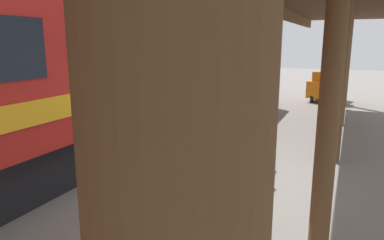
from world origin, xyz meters
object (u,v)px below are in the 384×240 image
(porter_by_door, at_px, (159,122))
(suitcase_red_plastic, at_px, (204,164))
(suitcase_teal_softside, at_px, (203,153))
(suitcase_tan_vintage, at_px, (235,160))
(train_car, at_px, (71,64))
(suitcase_gray_aluminum, at_px, (222,151))
(suitcase_maroon_trunk, at_px, (214,157))
(baggage_tug, at_px, (325,87))
(suitcase_burgundy_valise, at_px, (244,150))
(suitcase_orange_carryall, at_px, (249,154))
(suitcase_slate_roller, at_px, (242,161))
(porter_in_overalls, at_px, (186,127))
(suitcase_yellow_case, at_px, (234,171))
(luggage_cart, at_px, (228,167))

(porter_by_door, bearing_deg, suitcase_red_plastic, 151.57)
(suitcase_teal_softside, height_order, suitcase_tan_vintage, suitcase_teal_softside)
(train_car, xyz_separation_m, suitcase_gray_aluminum, (-3.33, -0.49, -1.68))
(suitcase_maroon_trunk, relative_size, baggage_tug, 0.27)
(baggage_tug, bearing_deg, suitcase_burgundy_valise, 86.25)
(suitcase_red_plastic, bearing_deg, suitcase_orange_carryall, -119.60)
(suitcase_slate_roller, xyz_separation_m, porter_in_overalls, (1.16, -0.05, 0.53))
(porter_in_overalls, bearing_deg, suitcase_yellow_case, 154.79)
(suitcase_teal_softside, bearing_deg, suitcase_orange_carryall, -119.64)
(suitcase_slate_roller, bearing_deg, suitcase_red_plastic, 41.36)
(suitcase_yellow_case, xyz_separation_m, suitcase_teal_softside, (0.58, 0.03, 0.25))
(suitcase_tan_vintage, relative_size, baggage_tug, 0.24)
(suitcase_teal_softside, bearing_deg, suitcase_gray_aluminum, -90.90)
(suitcase_yellow_case, bearing_deg, suitcase_burgundy_valise, -93.90)
(suitcase_slate_roller, distance_m, baggage_tug, 10.34)
(suitcase_slate_roller, xyz_separation_m, suitcase_burgundy_valise, (-0.03, 0.02, 0.23))
(train_car, bearing_deg, suitcase_gray_aluminum, -171.69)
(luggage_cart, xyz_separation_m, baggage_tug, (-0.99, -10.31, 0.38))
(suitcase_slate_roller, bearing_deg, suitcase_teal_softside, 42.03)
(suitcase_orange_carryall, bearing_deg, suitcase_slate_roller, 90.00)
(suitcase_maroon_trunk, bearing_deg, luggage_cart, 180.00)
(train_car, bearing_deg, suitcase_tan_vintage, 172.45)
(porter_in_overalls, bearing_deg, suitcase_maroon_trunk, 175.31)
(suitcase_slate_roller, distance_m, porter_by_door, 1.92)
(suitcase_yellow_case, height_order, suitcase_tan_vintage, suitcase_tan_vintage)
(luggage_cart, xyz_separation_m, suitcase_gray_aluminum, (0.28, -0.50, 0.14))
(suitcase_teal_softside, bearing_deg, baggage_tug, -96.79)
(suitcase_yellow_case, relative_size, porter_in_overalls, 0.35)
(suitcase_orange_carryall, distance_m, porter_in_overalls, 1.36)
(suitcase_gray_aluminum, relative_size, suitcase_maroon_trunk, 1.11)
(suitcase_maroon_trunk, bearing_deg, train_car, -0.19)
(suitcase_red_plastic, distance_m, suitcase_maroon_trunk, 0.50)
(train_car, relative_size, suitcase_tan_vintage, 39.84)
(suitcase_teal_softside, bearing_deg, porter_by_door, -29.66)
(suitcase_red_plastic, bearing_deg, suitcase_slate_roller, -138.64)
(luggage_cart, height_order, suitcase_gray_aluminum, suitcase_gray_aluminum)
(suitcase_maroon_trunk, distance_m, suitcase_tan_vintage, 0.78)
(suitcase_orange_carryall, distance_m, suitcase_teal_softside, 1.20)
(train_car, relative_size, suitcase_yellow_case, 30.05)
(suitcase_yellow_case, bearing_deg, porter_by_door, -20.54)
(suitcase_gray_aluminum, xyz_separation_m, porter_in_overalls, (0.59, 0.45, 0.54))
(suitcase_tan_vintage, relative_size, porter_in_overalls, 0.27)
(suitcase_slate_roller, relative_size, suitcase_burgundy_valise, 1.00)
(suitcase_orange_carryall, bearing_deg, suitcase_maroon_trunk, 41.36)
(luggage_cart, relative_size, suitcase_teal_softside, 3.51)
(train_car, xyz_separation_m, suitcase_yellow_case, (-3.89, 0.51, -1.68))
(suitcase_yellow_case, bearing_deg, suitcase_slate_roller, -90.00)
(suitcase_slate_roller, relative_size, porter_in_overalls, 0.30)
(suitcase_yellow_case, xyz_separation_m, suitcase_tan_vintage, (-0.01, 0.01, 0.19))
(suitcase_red_plastic, bearing_deg, suitcase_maroon_trunk, -90.00)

